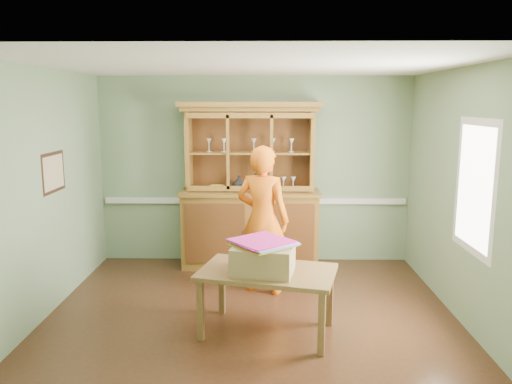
{
  "coord_description": "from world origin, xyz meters",
  "views": [
    {
      "loc": [
        0.15,
        -5.22,
        2.32
      ],
      "look_at": [
        0.05,
        0.4,
        1.31
      ],
      "focal_mm": 35.0,
      "sensor_mm": 36.0,
      "label": 1
    }
  ],
  "objects_px": {
    "person": "(263,220)",
    "cardboard_box": "(263,259)",
    "china_hutch": "(250,210)",
    "dining_table": "(267,277)"
  },
  "relations": [
    {
      "from": "china_hutch",
      "to": "cardboard_box",
      "type": "bearing_deg",
      "value": -85.0
    },
    {
      "from": "china_hutch",
      "to": "cardboard_box",
      "type": "height_order",
      "value": "china_hutch"
    },
    {
      "from": "cardboard_box",
      "to": "person",
      "type": "xyz_separation_m",
      "value": [
        -0.01,
        1.22,
        0.11
      ]
    },
    {
      "from": "china_hutch",
      "to": "dining_table",
      "type": "xyz_separation_m",
      "value": [
        0.24,
        -2.17,
        -0.23
      ]
    },
    {
      "from": "cardboard_box",
      "to": "person",
      "type": "relative_size",
      "value": 0.32
    },
    {
      "from": "person",
      "to": "cardboard_box",
      "type": "bearing_deg",
      "value": 111.01
    },
    {
      "from": "china_hutch",
      "to": "dining_table",
      "type": "distance_m",
      "value": 2.19
    },
    {
      "from": "dining_table",
      "to": "cardboard_box",
      "type": "bearing_deg",
      "value": -108.44
    },
    {
      "from": "cardboard_box",
      "to": "person",
      "type": "distance_m",
      "value": 1.22
    },
    {
      "from": "china_hutch",
      "to": "cardboard_box",
      "type": "xyz_separation_m",
      "value": [
        0.2,
        -2.23,
        -0.01
      ]
    }
  ]
}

